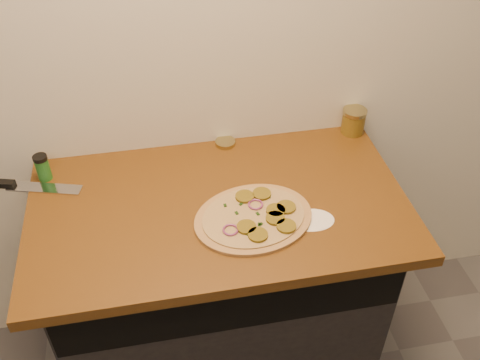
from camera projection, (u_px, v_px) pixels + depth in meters
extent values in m
cube|color=beige|center=(198.00, 24.00, 1.66)|extent=(4.00, 0.02, 2.70)
cube|color=black|center=(221.00, 288.00, 2.02)|extent=(1.10, 0.60, 0.86)
cube|color=brown|center=(219.00, 206.00, 1.71)|extent=(1.20, 0.70, 0.04)
cylinder|color=tan|center=(253.00, 218.00, 1.63)|extent=(0.43, 0.43, 0.01)
cylinder|color=#CBBC86|center=(253.00, 216.00, 1.63)|extent=(0.38, 0.38, 0.00)
cylinder|color=olive|center=(262.00, 194.00, 1.70)|extent=(0.06, 0.06, 0.01)
cylinder|color=olive|center=(286.00, 226.00, 1.59)|extent=(0.06, 0.06, 0.01)
cylinder|color=olive|center=(276.00, 210.00, 1.64)|extent=(0.06, 0.06, 0.01)
cylinder|color=olive|center=(246.00, 227.00, 1.58)|extent=(0.06, 0.06, 0.01)
cylinder|color=olive|center=(258.00, 235.00, 1.56)|extent=(0.06, 0.06, 0.01)
cylinder|color=olive|center=(275.00, 218.00, 1.61)|extent=(0.06, 0.06, 0.01)
cylinder|color=olive|center=(245.00, 197.00, 1.69)|extent=(0.06, 0.06, 0.01)
cylinder|color=olive|center=(286.00, 207.00, 1.65)|extent=(0.06, 0.06, 0.01)
torus|color=#782D61|center=(231.00, 230.00, 1.58)|extent=(0.05, 0.05, 0.01)
torus|color=#782D61|center=(256.00, 204.00, 1.66)|extent=(0.05, 0.05, 0.01)
cube|color=black|center=(258.00, 214.00, 1.63)|extent=(0.01, 0.02, 0.00)
cube|color=black|center=(286.00, 207.00, 1.65)|extent=(0.02, 0.01, 0.00)
cube|color=black|center=(237.00, 213.00, 1.63)|extent=(0.01, 0.02, 0.00)
cube|color=black|center=(259.00, 224.00, 1.60)|extent=(0.01, 0.02, 0.00)
cube|color=black|center=(261.00, 224.00, 1.60)|extent=(0.02, 0.02, 0.00)
cube|color=black|center=(241.00, 204.00, 1.67)|extent=(0.02, 0.02, 0.00)
cube|color=black|center=(248.00, 234.00, 1.57)|extent=(0.01, 0.01, 0.00)
cube|color=black|center=(225.00, 205.00, 1.66)|extent=(0.01, 0.01, 0.00)
cube|color=black|center=(251.00, 197.00, 1.69)|extent=(0.01, 0.01, 0.00)
cube|color=black|center=(268.00, 197.00, 1.69)|extent=(0.01, 0.01, 0.00)
cube|color=black|center=(282.00, 209.00, 1.65)|extent=(0.02, 0.01, 0.00)
cube|color=black|center=(280.00, 210.00, 1.65)|extent=(0.01, 0.02, 0.00)
cube|color=#B7BAC1|center=(44.00, 188.00, 1.75)|extent=(0.25, 0.11, 0.01)
cylinder|color=tan|center=(225.00, 143.00, 1.93)|extent=(0.09, 0.09, 0.02)
cylinder|color=#9E2F0F|center=(353.00, 123.00, 1.97)|extent=(0.08, 0.08, 0.08)
cylinder|color=tan|center=(355.00, 112.00, 1.94)|extent=(0.09, 0.09, 0.01)
cylinder|color=#1D5D1E|center=(43.00, 169.00, 1.76)|extent=(0.04, 0.04, 0.08)
cylinder|color=black|center=(40.00, 158.00, 1.73)|extent=(0.05, 0.05, 0.01)
cylinder|color=white|center=(311.00, 220.00, 1.64)|extent=(0.16, 0.16, 0.00)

